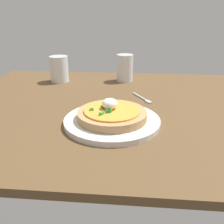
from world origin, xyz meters
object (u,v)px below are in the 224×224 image
(plate, at_px, (112,121))
(fork, at_px, (143,99))
(pizza, at_px, (112,114))
(cup_far, at_px, (125,69))
(cup_near, at_px, (59,71))

(plate, distance_m, fork, 0.23)
(plate, distance_m, pizza, 0.02)
(plate, bearing_deg, fork, 66.62)
(plate, relative_size, cup_far, 2.32)
(pizza, height_order, cup_near, cup_near)
(pizza, relative_size, cup_far, 1.67)
(cup_far, relative_size, fork, 1.05)
(cup_far, bearing_deg, pizza, -92.03)
(pizza, bearing_deg, plate, -37.85)
(plate, relative_size, cup_near, 2.43)
(pizza, bearing_deg, fork, 66.48)
(plate, xyz_separation_m, cup_near, (-0.27, 0.42, 0.04))
(cup_near, relative_size, fork, 1.01)
(pizza, xyz_separation_m, fork, (0.09, 0.21, -0.03))
(cup_near, bearing_deg, fork, -29.60)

